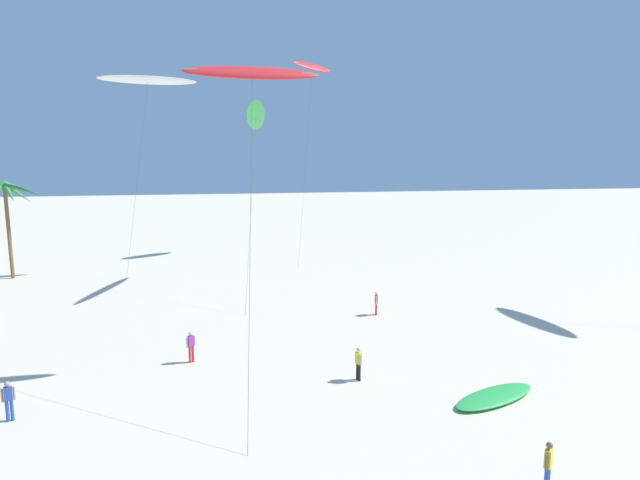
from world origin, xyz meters
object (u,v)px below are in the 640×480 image
Objects in this scene: grounded_kite_1 at (495,396)px; person_near_left at (548,465)px; flying_kite_3 at (252,73)px; flying_kite_4 at (148,80)px; flying_kite_2 at (312,67)px; palm_tree_2 at (5,196)px; flying_kite_0 at (256,116)px; person_far_watcher at (191,345)px; person_near_right at (9,399)px; person_mid_field at (376,302)px; person_foreground_walker at (358,362)px.

grounded_kite_1 is 2.80× the size of person_near_left.
flying_kite_3 is 25.00m from flying_kite_4.
palm_tree_2 is at bearing -163.90° from flying_kite_2.
flying_kite_3 is (-1.60, -17.31, 0.69)m from flying_kite_0.
flying_kite_3 is 8.96× the size of person_far_watcher.
flying_kite_3 is at bearing 21.25° from person_near_right.
person_mid_field reaches higher than grounded_kite_1.
flying_kite_4 is 10.51× the size of person_near_right.
person_far_watcher is at bearing 34.53° from person_near_right.
flying_kite_2 is 12.81× the size of person_foreground_walker.
person_far_watcher is (-13.23, 7.04, 0.78)m from grounded_kite_1.
flying_kite_2 reaches higher than person_foreground_walker.
flying_kite_2 is 12.43× the size of person_near_right.
person_near_right reaches higher than person_mid_field.
palm_tree_2 is at bearing 108.57° from person_near_right.
flying_kite_3 is 3.12× the size of grounded_kite_1.
person_near_left is 1.02× the size of person_near_right.
flying_kite_2 is at bearing 61.65° from person_near_right.
person_mid_field is at bearing 95.66° from grounded_kite_1.
grounded_kite_1 is (0.82, -38.15, -20.14)m from flying_kite_2.
flying_kite_4 reaches higher than flying_kite_0.
palm_tree_2 is 23.08m from flying_kite_0.
flying_kite_3 reaches higher than person_near_left.
flying_kite_3 is at bearing 147.57° from grounded_kite_1.
grounded_kite_1 is at bearing -60.25° from flying_kite_4.
person_foreground_walker is (-5.33, 3.15, 0.75)m from grounded_kite_1.
grounded_kite_1 is at bearing -32.43° from flying_kite_3.
grounded_kite_1 is (8.26, -23.58, -13.68)m from flying_kite_0.
flying_kite_3 is 9.29× the size of person_mid_field.
palm_tree_2 is 42.56m from grounded_kite_1.
person_foreground_walker is 14.88m from person_near_right.
person_near_left is (15.38, -36.20, -16.35)m from flying_kite_4.
person_mid_field is at bearing -56.61° from flying_kite_0.
person_far_watcher is (6.96, 4.79, -0.01)m from person_near_right.
palm_tree_2 is 28.72m from person_far_watcher.
grounded_kite_1 is 13.08m from person_mid_field.
flying_kite_2 is 43.14m from grounded_kite_1.
flying_kite_2 reaches higher than person_near_right.
flying_kite_0 is 1.00× the size of flying_kite_3.
palm_tree_2 is 0.41× the size of flying_kite_2.
person_far_watcher is (-12.41, -31.11, -19.36)m from flying_kite_2.
person_near_left is at bearing -91.24° from flying_kite_2.
person_mid_field is at bearing -30.92° from palm_tree_2.
person_near_left is (6.49, -29.76, -12.88)m from flying_kite_0.
person_near_left is 20.25m from person_near_right.
palm_tree_2 reaches higher than person_near_right.
palm_tree_2 is 5.12× the size of person_far_watcher.
person_mid_field is 0.96× the size of person_far_watcher.
person_mid_field is (6.97, -10.58, -12.94)m from flying_kite_0.
flying_kite_3 is at bearing 145.53° from person_foreground_walker.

